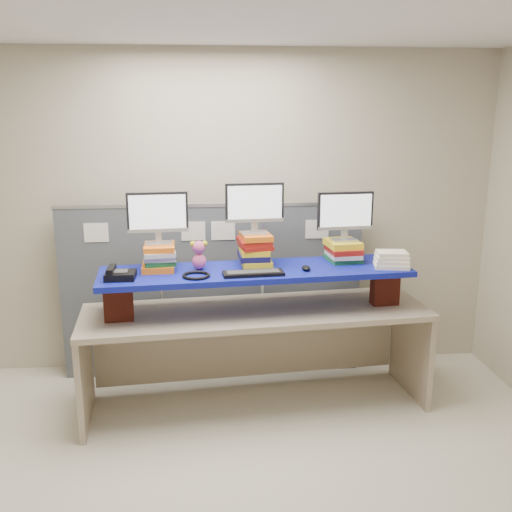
{
  "coord_description": "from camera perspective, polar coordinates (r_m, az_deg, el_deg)",
  "views": [
    {
      "loc": [
        0.01,
        -2.96,
        2.24
      ],
      "look_at": [
        0.33,
        1.15,
        1.22
      ],
      "focal_mm": 40.0,
      "sensor_mm": 36.0,
      "label": 1
    }
  ],
  "objects": [
    {
      "name": "keyboard",
      "position": [
        4.11,
        -0.27,
        -1.73
      ],
      "size": [
        0.45,
        0.19,
        0.03
      ],
      "rotation": [
        0.0,
        0.0,
        0.09
      ],
      "color": "black",
      "rests_on": "blue_board"
    },
    {
      "name": "binder_stack",
      "position": [
        4.43,
        13.39,
        -0.37
      ],
      "size": [
        0.28,
        0.24,
        0.12
      ],
      "rotation": [
        0.0,
        0.0,
        -0.15
      ],
      "color": "white",
      "rests_on": "blue_board"
    },
    {
      "name": "plush_toy",
      "position": [
        4.26,
        -5.72,
        0.12
      ],
      "size": [
        0.13,
        0.1,
        0.22
      ],
      "rotation": [
        0.0,
        0.0,
        0.31
      ],
      "color": "#E05591",
      "rests_on": "blue_board"
    },
    {
      "name": "brick_pier_right",
      "position": [
        4.56,
        12.77,
        -3.04
      ],
      "size": [
        0.21,
        0.13,
        0.28
      ],
      "primitive_type": "cube",
      "rotation": [
        0.0,
        0.0,
        0.1
      ],
      "color": "maroon",
      "rests_on": "desk"
    },
    {
      "name": "mouse",
      "position": [
        4.25,
        5.03,
        -1.2
      ],
      "size": [
        0.08,
        0.12,
        0.03
      ],
      "primitive_type": "ellipsoid",
      "rotation": [
        0.0,
        0.0,
        0.21
      ],
      "color": "black",
      "rests_on": "blue_board"
    },
    {
      "name": "desk",
      "position": [
        4.43,
        -0.0,
        -7.34
      ],
      "size": [
        2.7,
        1.02,
        0.8
      ],
      "rotation": [
        0.0,
        0.0,
        0.1
      ],
      "color": "tan",
      "rests_on": "ground"
    },
    {
      "name": "headset",
      "position": [
        4.08,
        -6.01,
        -1.95
      ],
      "size": [
        0.26,
        0.26,
        0.02
      ],
      "primitive_type": "torus",
      "rotation": [
        0.0,
        0.0,
        0.38
      ],
      "color": "black",
      "rests_on": "blue_board"
    },
    {
      "name": "blue_board",
      "position": [
        4.28,
        -0.0,
        -1.57
      ],
      "size": [
        2.36,
        0.81,
        0.04
      ],
      "primitive_type": "cube",
      "rotation": [
        0.0,
        0.0,
        0.1
      ],
      "color": "#0A097C",
      "rests_on": "brick_pier_left"
    },
    {
      "name": "book_stack_center",
      "position": [
        4.36,
        -0.12,
        0.66
      ],
      "size": [
        0.27,
        0.32,
        0.24
      ],
      "color": "yellow",
      "rests_on": "blue_board"
    },
    {
      "name": "room",
      "position": [
        3.08,
        -4.45,
        -2.06
      ],
      "size": [
        5.0,
        4.0,
        2.8
      ],
      "color": "#BFB49D",
      "rests_on": "ground"
    },
    {
      "name": "book_stack_right",
      "position": [
        4.55,
        8.71,
        0.54
      ],
      "size": [
        0.28,
        0.33,
        0.16
      ],
      "color": "#185B2C",
      "rests_on": "blue_board"
    },
    {
      "name": "monitor_center",
      "position": [
        4.29,
        -0.14,
        5.1
      ],
      "size": [
        0.44,
        0.14,
        0.39
      ],
      "rotation": [
        0.0,
        0.0,
        0.1
      ],
      "color": "#B7B7BD",
      "rests_on": "book_stack_center"
    },
    {
      "name": "cubicle_partition",
      "position": [
        4.96,
        -4.39,
        -3.42
      ],
      "size": [
        2.6,
        0.06,
        1.53
      ],
      "color": "#464C53",
      "rests_on": "ground"
    },
    {
      "name": "monitor_right",
      "position": [
        4.49,
        8.91,
        4.24
      ],
      "size": [
        0.44,
        0.14,
        0.39
      ],
      "rotation": [
        0.0,
        0.0,
        0.1
      ],
      "color": "#B7B7BD",
      "rests_on": "book_stack_right"
    },
    {
      "name": "desk_phone",
      "position": [
        4.12,
        -13.51,
        -1.8
      ],
      "size": [
        0.21,
        0.19,
        0.09
      ],
      "rotation": [
        0.0,
        0.0,
        0.01
      ],
      "color": "black",
      "rests_on": "blue_board"
    },
    {
      "name": "monitor_left",
      "position": [
        4.24,
        -9.81,
        4.07
      ],
      "size": [
        0.44,
        0.14,
        0.39
      ],
      "rotation": [
        0.0,
        0.0,
        0.1
      ],
      "color": "#B7B7BD",
      "rests_on": "book_stack_left"
    },
    {
      "name": "book_stack_left",
      "position": [
        4.3,
        -9.65,
        -0.1
      ],
      "size": [
        0.27,
        0.32,
        0.19
      ],
      "color": "orange",
      "rests_on": "blue_board"
    },
    {
      "name": "brick_pier_left",
      "position": [
        4.23,
        -13.59,
        -4.46
      ],
      "size": [
        0.21,
        0.13,
        0.28
      ],
      "primitive_type": "cube",
      "rotation": [
        0.0,
        0.0,
        0.1
      ],
      "color": "maroon",
      "rests_on": "desk"
    }
  ]
}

